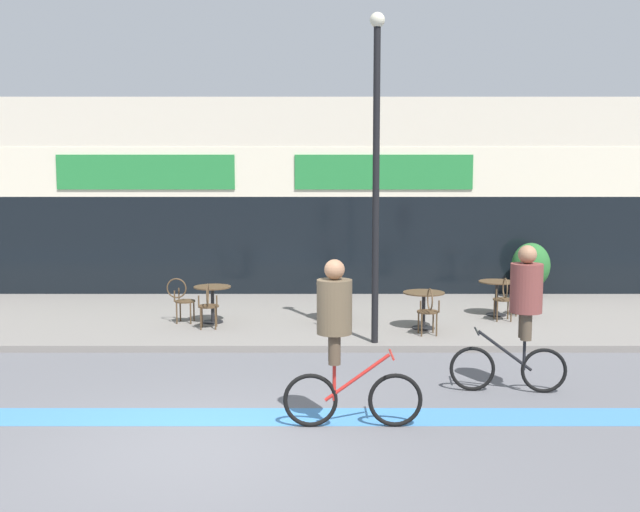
{
  "coord_description": "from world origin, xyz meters",
  "views": [
    {
      "loc": [
        1.34,
        -8.28,
        3.19
      ],
      "look_at": [
        1.32,
        5.52,
        1.58
      ],
      "focal_mm": 42.0,
      "sensor_mm": 36.0,
      "label": 1
    }
  ],
  "objects_px": {
    "cafe_chair_1_near": "(335,300)",
    "bistro_table_2": "(425,302)",
    "cyclist_0": "(340,331)",
    "cyclist_1": "(524,306)",
    "bistro_table_3": "(498,291)",
    "planter_pot": "(532,269)",
    "bistro_table_0": "(214,296)",
    "bistro_table_1": "(334,294)",
    "cafe_chair_0_near": "(209,303)",
    "cafe_chair_2_near": "(430,308)",
    "cafe_chair_3_side": "(528,291)",
    "cafe_chair_0_side": "(183,297)",
    "cafe_chair_3_near": "(505,296)",
    "lamp_post": "(377,158)"
  },
  "relations": [
    {
      "from": "cafe_chair_0_side",
      "to": "cafe_chair_2_near",
      "type": "height_order",
      "value": "same"
    },
    {
      "from": "cafe_chair_0_near",
      "to": "cafe_chair_3_near",
      "type": "xyz_separation_m",
      "value": [
        5.88,
        0.75,
        0.0
      ]
    },
    {
      "from": "cafe_chair_0_near",
      "to": "cafe_chair_3_near",
      "type": "distance_m",
      "value": 5.92
    },
    {
      "from": "planter_pot",
      "to": "cyclist_1",
      "type": "distance_m",
      "value": 7.54
    },
    {
      "from": "cafe_chair_3_side",
      "to": "planter_pot",
      "type": "xyz_separation_m",
      "value": [
        0.68,
        2.14,
        0.2
      ]
    },
    {
      "from": "cafe_chair_0_near",
      "to": "cafe_chair_2_near",
      "type": "distance_m",
      "value": 4.2
    },
    {
      "from": "cafe_chair_0_near",
      "to": "cafe_chair_2_near",
      "type": "bearing_deg",
      "value": -102.14
    },
    {
      "from": "bistro_table_1",
      "to": "cafe_chair_3_near",
      "type": "relative_size",
      "value": 0.86
    },
    {
      "from": "bistro_table_2",
      "to": "cafe_chair_1_near",
      "type": "relative_size",
      "value": 0.89
    },
    {
      "from": "bistro_table_0",
      "to": "cafe_chair_0_side",
      "type": "xyz_separation_m",
      "value": [
        -0.63,
        0.01,
        -0.01
      ]
    },
    {
      "from": "cafe_chair_1_near",
      "to": "cafe_chair_0_near",
      "type": "bearing_deg",
      "value": 98.31
    },
    {
      "from": "bistro_table_2",
      "to": "cyclist_1",
      "type": "bearing_deg",
      "value": -76.94
    },
    {
      "from": "lamp_post",
      "to": "cyclist_0",
      "type": "bearing_deg",
      "value": -100.34
    },
    {
      "from": "cafe_chair_1_near",
      "to": "planter_pot",
      "type": "distance_m",
      "value": 5.78
    },
    {
      "from": "cafe_chair_2_near",
      "to": "cyclist_0",
      "type": "height_order",
      "value": "cyclist_0"
    },
    {
      "from": "cafe_chair_3_near",
      "to": "cyclist_1",
      "type": "height_order",
      "value": "cyclist_1"
    },
    {
      "from": "bistro_table_2",
      "to": "cyclist_0",
      "type": "height_order",
      "value": "cyclist_0"
    },
    {
      "from": "bistro_table_0",
      "to": "planter_pot",
      "type": "height_order",
      "value": "planter_pot"
    },
    {
      "from": "bistro_table_3",
      "to": "planter_pot",
      "type": "relative_size",
      "value": 0.57
    },
    {
      "from": "bistro_table_3",
      "to": "cafe_chair_0_side",
      "type": "bearing_deg",
      "value": -173.48
    },
    {
      "from": "bistro_table_1",
      "to": "cyclist_0",
      "type": "xyz_separation_m",
      "value": [
        -0.03,
        -6.04,
        0.55
      ]
    },
    {
      "from": "bistro_table_3",
      "to": "cafe_chair_0_near",
      "type": "height_order",
      "value": "cafe_chair_0_near"
    },
    {
      "from": "bistro_table_3",
      "to": "cyclist_1",
      "type": "xyz_separation_m",
      "value": [
        -0.85,
        -5.08,
        0.62
      ]
    },
    {
      "from": "lamp_post",
      "to": "cyclist_1",
      "type": "relative_size",
      "value": 2.69
    },
    {
      "from": "bistro_table_2",
      "to": "lamp_post",
      "type": "bearing_deg",
      "value": -131.06
    },
    {
      "from": "bistro_table_1",
      "to": "cafe_chair_1_near",
      "type": "distance_m",
      "value": 0.63
    },
    {
      "from": "cafe_chair_1_near",
      "to": "bistro_table_0",
      "type": "bearing_deg",
      "value": 83.61
    },
    {
      "from": "planter_pot",
      "to": "bistro_table_2",
      "type": "bearing_deg",
      "value": -131.35
    },
    {
      "from": "cyclist_0",
      "to": "cyclist_1",
      "type": "distance_m",
      "value": 3.02
    },
    {
      "from": "cafe_chair_2_near",
      "to": "cyclist_1",
      "type": "distance_m",
      "value": 3.32
    },
    {
      "from": "bistro_table_2",
      "to": "cafe_chair_0_near",
      "type": "relative_size",
      "value": 0.89
    },
    {
      "from": "lamp_post",
      "to": "cafe_chair_1_near",
      "type": "bearing_deg",
      "value": 117.43
    },
    {
      "from": "cafe_chair_0_side",
      "to": "cafe_chair_2_near",
      "type": "relative_size",
      "value": 1.0
    },
    {
      "from": "cafe_chair_0_near",
      "to": "cafe_chair_3_near",
      "type": "bearing_deg",
      "value": -87.13
    },
    {
      "from": "cafe_chair_3_side",
      "to": "lamp_post",
      "type": "distance_m",
      "value": 5.01
    },
    {
      "from": "cafe_chair_0_near",
      "to": "cafe_chair_3_side",
      "type": "height_order",
      "value": "same"
    },
    {
      "from": "cafe_chair_2_near",
      "to": "cafe_chair_3_side",
      "type": "relative_size",
      "value": 1.0
    },
    {
      "from": "bistro_table_1",
      "to": "bistro_table_3",
      "type": "height_order",
      "value": "bistro_table_1"
    },
    {
      "from": "cyclist_0",
      "to": "lamp_post",
      "type": "bearing_deg",
      "value": 79.31
    },
    {
      "from": "bistro_table_0",
      "to": "cyclist_0",
      "type": "xyz_separation_m",
      "value": [
        2.39,
        -5.79,
        0.57
      ]
    },
    {
      "from": "cafe_chair_1_near",
      "to": "lamp_post",
      "type": "bearing_deg",
      "value": -149.98
    },
    {
      "from": "bistro_table_2",
      "to": "cafe_chair_0_side",
      "type": "distance_m",
      "value": 4.82
    },
    {
      "from": "cafe_chair_1_near",
      "to": "bistro_table_2",
      "type": "bearing_deg",
      "value": -93.4
    },
    {
      "from": "bistro_table_0",
      "to": "bistro_table_3",
      "type": "xyz_separation_m",
      "value": [
        5.88,
        0.75,
        -0.0
      ]
    },
    {
      "from": "cyclist_0",
      "to": "cafe_chair_1_near",
      "type": "bearing_deg",
      "value": 89.33
    },
    {
      "from": "cafe_chair_0_near",
      "to": "bistro_table_1",
      "type": "bearing_deg",
      "value": -74.69
    },
    {
      "from": "lamp_post",
      "to": "planter_pot",
      "type": "bearing_deg",
      "value": 48.73
    },
    {
      "from": "bistro_table_1",
      "to": "cafe_chair_0_near",
      "type": "height_order",
      "value": "cafe_chair_0_near"
    },
    {
      "from": "cafe_chair_0_side",
      "to": "cafe_chair_1_near",
      "type": "xyz_separation_m",
      "value": [
        3.05,
        -0.39,
        0.0
      ]
    },
    {
      "from": "cafe_chair_3_side",
      "to": "cyclist_0",
      "type": "xyz_separation_m",
      "value": [
        -4.11,
        -6.53,
        0.58
      ]
    }
  ]
}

